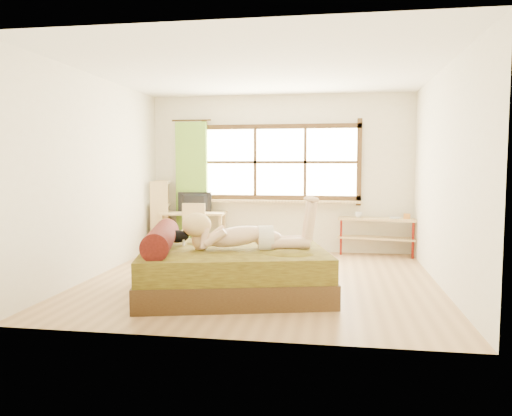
% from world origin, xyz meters
% --- Properties ---
extents(floor, '(4.50, 4.50, 0.00)m').
position_xyz_m(floor, '(0.00, 0.00, 0.00)').
color(floor, '#9E754C').
rests_on(floor, ground).
extents(ceiling, '(4.50, 4.50, 0.00)m').
position_xyz_m(ceiling, '(0.00, 0.00, 2.70)').
color(ceiling, white).
rests_on(ceiling, wall_back).
extents(wall_back, '(4.50, 0.00, 4.50)m').
position_xyz_m(wall_back, '(0.00, 2.25, 1.35)').
color(wall_back, silver).
rests_on(wall_back, floor).
extents(wall_front, '(4.50, 0.00, 4.50)m').
position_xyz_m(wall_front, '(0.00, -2.25, 1.35)').
color(wall_front, silver).
rests_on(wall_front, floor).
extents(wall_left, '(0.00, 4.50, 4.50)m').
position_xyz_m(wall_left, '(-2.25, 0.00, 1.35)').
color(wall_left, silver).
rests_on(wall_left, floor).
extents(wall_right, '(0.00, 4.50, 4.50)m').
position_xyz_m(wall_right, '(2.25, 0.00, 1.35)').
color(wall_right, silver).
rests_on(wall_right, floor).
extents(window, '(2.80, 0.16, 1.46)m').
position_xyz_m(window, '(0.00, 2.22, 1.51)').
color(window, '#FFEDBF').
rests_on(window, wall_back).
extents(curtain, '(0.55, 0.10, 2.20)m').
position_xyz_m(curtain, '(-1.55, 2.13, 1.15)').
color(curtain, '#5B8524').
rests_on(curtain, wall_back).
extents(bed, '(2.48, 2.17, 0.81)m').
position_xyz_m(bed, '(-0.27, -0.71, 0.29)').
color(bed, '#351F10').
rests_on(bed, floor).
extents(woman, '(1.55, 0.77, 0.64)m').
position_xyz_m(woman, '(-0.07, -0.74, 0.85)').
color(woman, '#DEB28F').
rests_on(woman, bed).
extents(kitten, '(0.34, 0.20, 0.26)m').
position_xyz_m(kitten, '(-0.94, -0.59, 0.66)').
color(kitten, black).
rests_on(kitten, bed).
extents(desk, '(1.14, 0.58, 0.69)m').
position_xyz_m(desk, '(-1.48, 1.95, 0.60)').
color(desk, tan).
rests_on(desk, floor).
extents(monitor, '(0.59, 0.12, 0.34)m').
position_xyz_m(monitor, '(-1.48, 2.00, 0.86)').
color(monitor, black).
rests_on(monitor, desk).
extents(chair, '(0.41, 0.41, 0.87)m').
position_xyz_m(chair, '(-1.38, 1.58, 0.48)').
color(chair, tan).
rests_on(chair, floor).
extents(pipe_shelf, '(1.29, 0.51, 0.71)m').
position_xyz_m(pipe_shelf, '(1.66, 2.07, 0.46)').
color(pipe_shelf, tan).
rests_on(pipe_shelf, floor).
extents(cup, '(0.14, 0.14, 0.09)m').
position_xyz_m(cup, '(1.34, 2.07, 0.67)').
color(cup, gray).
rests_on(cup, pipe_shelf).
extents(book, '(0.21, 0.26, 0.02)m').
position_xyz_m(book, '(1.84, 2.07, 0.64)').
color(book, gray).
rests_on(book, pipe_shelf).
extents(bookshelf, '(0.41, 0.58, 1.22)m').
position_xyz_m(bookshelf, '(-2.08, 1.99, 0.62)').
color(bookshelf, tan).
rests_on(bookshelf, floor).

